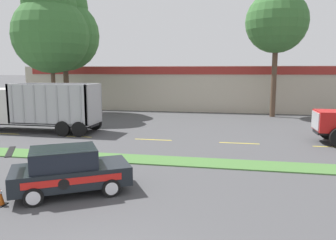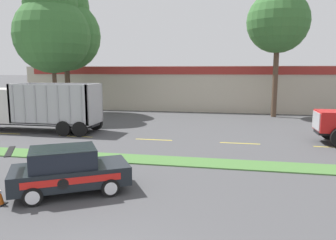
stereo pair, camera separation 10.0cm
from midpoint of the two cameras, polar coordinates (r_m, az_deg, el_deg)
The scene contains 12 objects.
grass_verge at distance 15.99m, azimuth 1.09°, elevation -7.17°, with size 120.00×1.60×0.06m, color #477538.
centre_line_2 at distance 25.75m, azimuth -26.45°, elevation -2.10°, with size 2.40×0.14×0.01m, color yellow.
centre_line_3 at distance 22.86m, azimuth -15.66°, elevation -2.76°, with size 2.40×0.14×0.01m, color yellow.
centre_line_4 at distance 21.00m, azimuth -2.38°, elevation -3.43°, with size 2.40×0.14×0.01m, color yellow.
centre_line_5 at distance 20.43m, azimuth 12.54°, elevation -3.97°, with size 2.40×0.14×0.01m, color yellow.
centre_line_6 at distance 21.26m, azimuth 27.28°, elevation -4.24°, with size 2.40×0.14×0.01m, color yellow.
dump_truck_mid at distance 26.47m, azimuth -24.84°, elevation 1.81°, with size 10.76×2.86×3.47m.
rally_car at distance 12.41m, azimuth -16.72°, elevation -8.27°, with size 4.47×3.71×1.69m.
store_building_backdrop at distance 40.74m, azimuth 5.89°, elevation 5.79°, with size 39.54×12.10×4.85m.
tree_behind_left at distance 35.30m, azimuth -17.41°, elevation 14.96°, with size 6.98×6.98×13.07m.
tree_behind_centre at distance 32.13m, azimuth -19.50°, elevation 14.95°, with size 6.78×6.78×12.61m.
tree_behind_right at distance 33.12m, azimuth 18.74°, elevation 16.84°, with size 5.70×5.70×13.12m.
Camera 2 is at (2.77, -5.45, 4.37)m, focal length 35.00 mm.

